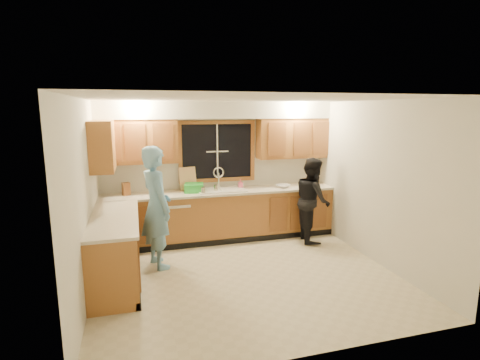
% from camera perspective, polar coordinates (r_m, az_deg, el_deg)
% --- Properties ---
extents(floor, '(4.20, 4.20, 0.00)m').
position_cam_1_polar(floor, '(5.59, 1.00, -14.27)').
color(floor, beige).
rests_on(floor, ground).
extents(ceiling, '(4.20, 4.20, 0.00)m').
position_cam_1_polar(ceiling, '(5.07, 1.09, 12.27)').
color(ceiling, white).
extents(wall_back, '(4.20, 0.00, 4.20)m').
position_cam_1_polar(wall_back, '(7.00, -3.48, 1.53)').
color(wall_back, silver).
rests_on(wall_back, ground).
extents(wall_left, '(0.00, 3.80, 3.80)m').
position_cam_1_polar(wall_left, '(5.02, -22.61, -2.93)').
color(wall_left, silver).
rests_on(wall_left, ground).
extents(wall_right, '(0.00, 3.80, 3.80)m').
position_cam_1_polar(wall_right, '(6.13, 20.19, -0.42)').
color(wall_right, silver).
rests_on(wall_right, ground).
extents(base_cabinets_back, '(4.20, 0.60, 0.88)m').
position_cam_1_polar(base_cabinets_back, '(6.89, -2.86, -5.52)').
color(base_cabinets_back, '#A96931').
rests_on(base_cabinets_back, ground).
extents(base_cabinets_left, '(0.60, 1.90, 0.88)m').
position_cam_1_polar(base_cabinets_left, '(5.55, -18.48, -10.11)').
color(base_cabinets_left, '#A96931').
rests_on(base_cabinets_left, ground).
extents(countertop_back, '(4.20, 0.63, 0.04)m').
position_cam_1_polar(countertop_back, '(6.76, -2.87, -1.80)').
color(countertop_back, beige).
rests_on(countertop_back, base_cabinets_back).
extents(countertop_left, '(0.63, 1.90, 0.04)m').
position_cam_1_polar(countertop_left, '(5.41, -18.60, -5.54)').
color(countertop_left, beige).
rests_on(countertop_left, base_cabinets_left).
extents(upper_cabinets_left, '(1.35, 0.33, 0.75)m').
position_cam_1_polar(upper_cabinets_left, '(6.61, -15.43, 5.65)').
color(upper_cabinets_left, '#A96931').
rests_on(upper_cabinets_left, wall_back).
extents(upper_cabinets_right, '(1.35, 0.33, 0.75)m').
position_cam_1_polar(upper_cabinets_right, '(7.22, 7.95, 6.32)').
color(upper_cabinets_right, '#A96931').
rests_on(upper_cabinets_right, wall_back).
extents(upper_cabinets_return, '(0.33, 0.90, 0.75)m').
position_cam_1_polar(upper_cabinets_return, '(6.01, -20.24, 4.92)').
color(upper_cabinets_return, '#A96931').
rests_on(upper_cabinets_return, wall_left).
extents(soffit, '(4.20, 0.35, 0.30)m').
position_cam_1_polar(soffit, '(6.74, -3.26, 10.57)').
color(soffit, silver).
rests_on(soffit, wall_back).
extents(window_frame, '(1.44, 0.03, 1.14)m').
position_cam_1_polar(window_frame, '(6.94, -3.49, 4.37)').
color(window_frame, black).
rests_on(window_frame, wall_back).
extents(sink, '(0.86, 0.52, 0.57)m').
position_cam_1_polar(sink, '(6.79, -2.90, -2.06)').
color(sink, white).
rests_on(sink, countertop_back).
extents(dishwasher, '(0.60, 0.56, 0.82)m').
position_cam_1_polar(dishwasher, '(6.76, -9.92, -6.25)').
color(dishwasher, white).
rests_on(dishwasher, floor).
extents(stove, '(0.58, 0.75, 0.90)m').
position_cam_1_polar(stove, '(5.02, -18.76, -12.26)').
color(stove, white).
rests_on(stove, floor).
extents(man, '(0.63, 0.78, 1.85)m').
position_cam_1_polar(man, '(5.74, -12.61, -4.08)').
color(man, '#6FA9D2').
rests_on(man, floor).
extents(woman, '(0.70, 0.83, 1.53)m').
position_cam_1_polar(woman, '(6.87, 10.98, -2.96)').
color(woman, black).
rests_on(woman, floor).
extents(knife_block, '(0.15, 0.14, 0.22)m').
position_cam_1_polar(knife_block, '(6.67, -16.96, -1.30)').
color(knife_block, brown).
rests_on(knife_block, countertop_back).
extents(cutting_board, '(0.33, 0.17, 0.42)m').
position_cam_1_polar(cutting_board, '(6.83, -7.97, 0.21)').
color(cutting_board, tan).
rests_on(cutting_board, countertop_back).
extents(dish_crate, '(0.38, 0.36, 0.15)m').
position_cam_1_polar(dish_crate, '(6.69, -7.03, -1.18)').
color(dish_crate, green).
rests_on(dish_crate, countertop_back).
extents(soap_bottle, '(0.09, 0.09, 0.18)m').
position_cam_1_polar(soap_bottle, '(6.92, 0.07, -0.60)').
color(soap_bottle, '#E45678').
rests_on(soap_bottle, countertop_back).
extents(bowl, '(0.31, 0.31, 0.06)m').
position_cam_1_polar(bowl, '(7.06, 6.55, -0.91)').
color(bowl, silver).
rests_on(bowl, countertop_back).
extents(can_left, '(0.08, 0.08, 0.13)m').
position_cam_1_polar(can_left, '(6.48, -5.64, -1.64)').
color(can_left, tan).
rests_on(can_left, countertop_back).
extents(can_right, '(0.09, 0.09, 0.13)m').
position_cam_1_polar(can_right, '(6.65, -3.69, -1.30)').
color(can_right, tan).
rests_on(can_right, countertop_back).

